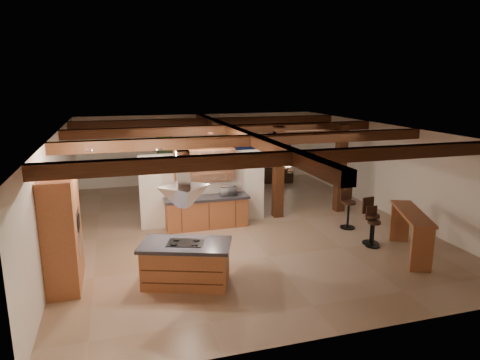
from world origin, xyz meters
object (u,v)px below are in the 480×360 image
object	(u,v)px
kitchen_island	(186,263)
sofa	(266,174)
bar_counter	(411,226)
dining_table	(222,195)

from	to	relation	value
kitchen_island	sofa	world-z (taller)	kitchen_island
sofa	kitchen_island	bearing A→B (deg)	72.28
kitchen_island	bar_counter	world-z (taller)	bar_counter
dining_table	bar_counter	xyz separation A→B (m)	(3.40, -5.63, 0.41)
bar_counter	kitchen_island	bearing A→B (deg)	179.63
kitchen_island	bar_counter	bearing A→B (deg)	-0.37
dining_table	sofa	xyz separation A→B (m)	(2.69, 2.91, -0.03)
dining_table	sofa	size ratio (longest dim) A/B	0.90
kitchen_island	sofa	distance (m)	9.81
dining_table	sofa	world-z (taller)	dining_table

